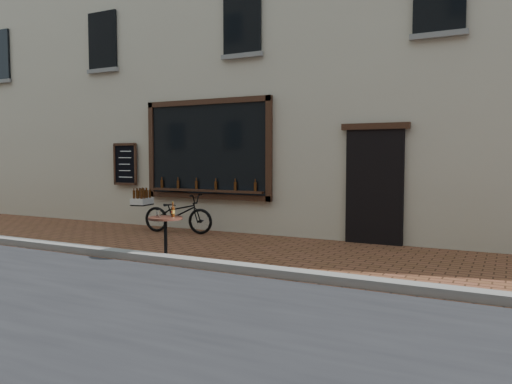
% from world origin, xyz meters
% --- Properties ---
extents(ground, '(90.00, 90.00, 0.00)m').
position_xyz_m(ground, '(0.00, 0.00, 0.00)').
color(ground, brown).
rests_on(ground, ground).
extents(kerb, '(90.00, 0.25, 0.12)m').
position_xyz_m(kerb, '(0.00, 0.20, 0.06)').
color(kerb, slate).
rests_on(kerb, ground).
extents(shop_building, '(28.00, 6.20, 10.00)m').
position_xyz_m(shop_building, '(0.00, 6.50, 5.00)').
color(shop_building, '#B8AD91').
rests_on(shop_building, ground).
extents(cargo_bicycle, '(1.96, 0.80, 0.93)m').
position_xyz_m(cargo_bicycle, '(-2.32, 2.85, 0.44)').
color(cargo_bicycle, black).
rests_on(cargo_bicycle, ground).
extents(bistro_table, '(0.55, 0.55, 0.95)m').
position_xyz_m(bistro_table, '(-0.70, 0.35, 0.51)').
color(bistro_table, black).
rests_on(bistro_table, ground).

